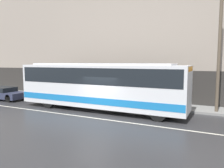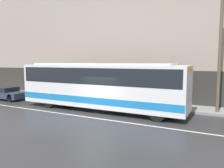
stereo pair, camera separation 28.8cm
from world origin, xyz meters
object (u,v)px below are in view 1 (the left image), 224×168
object	(u,v)px
sedan_dark_behind	(3,93)
pedestrian_waiting	(116,93)
transit_bus	(99,84)
utility_pole_near	(219,51)

from	to	relation	value
sedan_dark_behind	pedestrian_waiting	bearing A→B (deg)	15.58
transit_bus	pedestrian_waiting	bearing A→B (deg)	89.49
transit_bus	pedestrian_waiting	size ratio (longest dim) A/B	7.66
sedan_dark_behind	pedestrian_waiting	xyz separation A→B (m)	(10.34, 2.88, 0.35)
transit_bus	sedan_dark_behind	distance (m)	10.40
transit_bus	sedan_dark_behind	size ratio (longest dim) A/B	2.67
sedan_dark_behind	utility_pole_near	distance (m)	18.51
sedan_dark_behind	pedestrian_waiting	distance (m)	10.74
transit_bus	sedan_dark_behind	xyz separation A→B (m)	(-10.31, 0.00, -1.34)
transit_bus	utility_pole_near	distance (m)	8.38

